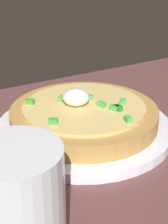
# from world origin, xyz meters

# --- Properties ---
(dining_table) EXTENTS (1.16, 0.64, 0.03)m
(dining_table) POSITION_xyz_m (0.00, 0.00, 0.02)
(dining_table) COLOR brown
(dining_table) RESTS_ON ground
(plate) EXTENTS (0.28, 0.28, 0.01)m
(plate) POSITION_xyz_m (0.06, -0.07, 0.04)
(plate) COLOR white
(plate) RESTS_ON dining_table
(pizza) EXTENTS (0.23, 0.23, 0.06)m
(pizza) POSITION_xyz_m (0.06, -0.07, 0.06)
(pizza) COLOR #B38341
(pizza) RESTS_ON plate
(cup_far) EXTENTS (0.08, 0.08, 0.13)m
(cup_far) POSITION_xyz_m (0.24, 0.12, 0.09)
(cup_far) COLOR silver
(cup_far) RESTS_ON dining_table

